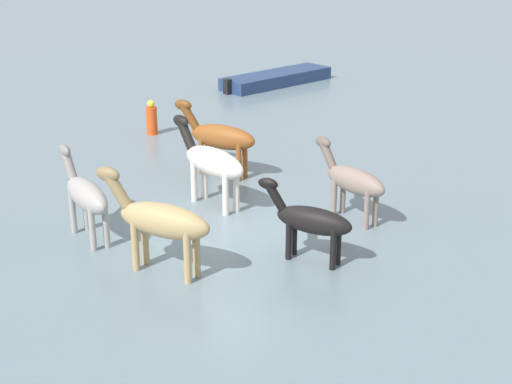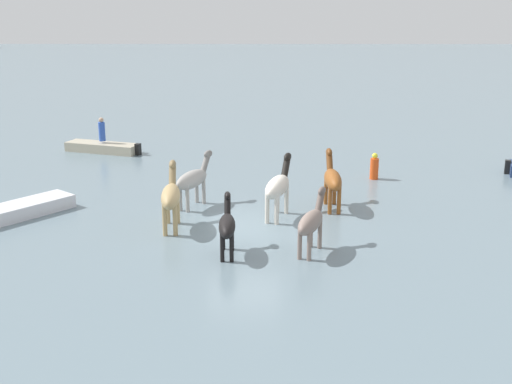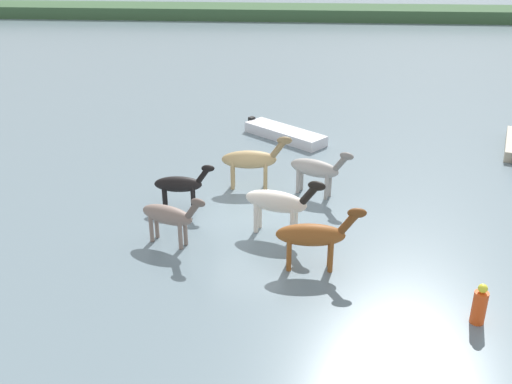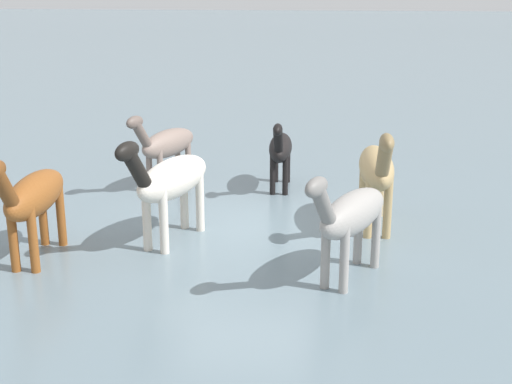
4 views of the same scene
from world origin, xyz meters
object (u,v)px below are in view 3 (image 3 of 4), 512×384
Objects in this scene: horse_pinto_flank at (317,169)px; horse_rear_stallion at (169,216)px; horse_dark_mare at (252,160)px; horse_dun_straggler at (279,202)px; buoy_channel_marker at (480,306)px; horse_gray_outer at (180,184)px; horse_mid_herd at (314,235)px; boat_launch_far at (284,135)px.

horse_rear_stallion is at bearing -113.23° from horse_pinto_flank.
horse_dark_mare is 3.76m from horse_dun_straggler.
horse_dark_mare is at bearing -165.59° from horse_pinto_flank.
buoy_channel_marker is (8.57, -3.36, -0.48)m from horse_rear_stallion.
horse_dark_mare is 3.07m from horse_gray_outer.
horse_rear_stallion is 0.86× the size of horse_dun_straggler.
horse_rear_stallion is at bearing -88.09° from horse_gray_outer.
horse_gray_outer is at bearing 115.18° from horse_rear_stallion.
horse_mid_herd is at bearing -66.15° from horse_pinto_flank.
horse_pinto_flank is at bearing 86.68° from horse_mid_herd.
buoy_channel_marker is (5.31, -13.51, 0.35)m from boat_launch_far.
boat_launch_far is at bearing 111.45° from buoy_channel_marker.
horse_dark_mare is at bearing -60.86° from boat_launch_far.
horse_mid_herd reaches higher than horse_gray_outer.
horse_dun_straggler is at bearing 36.85° from horse_rear_stallion.
horse_gray_outer is 1.88× the size of buoy_channel_marker.
horse_dark_mare is 1.00× the size of horse_dun_straggler.
horse_dun_straggler is 1.23× the size of horse_gray_outer.
horse_mid_herd is at bearing 151.44° from buoy_channel_marker.
horse_dark_mare is 6.03m from horse_mid_herd.
horse_pinto_flank is at bearing 62.58° from horse_rear_stallion.
horse_mid_herd is at bearing 7.64° from horse_rear_stallion.
horse_mid_herd is at bearing -43.92° from horse_dun_straggler.
horse_gray_outer is at bearing -143.18° from horse_dark_mare.
horse_dark_mare is 2.48m from horse_pinto_flank.
boat_launch_far is (-1.18, 11.26, -0.93)m from horse_mid_herd.
horse_pinto_flank is (4.76, 1.48, 0.13)m from horse_gray_outer.
horse_pinto_flank reaches higher than horse_rear_stallion.
horse_gray_outer reaches higher than boat_launch_far.
horse_gray_outer is at bearing -74.17° from boat_launch_far.
buoy_channel_marker is at bearing -35.56° from horse_gray_outer.
horse_gray_outer is 0.84× the size of horse_mid_herd.
horse_rear_stallion reaches higher than boat_launch_far.
horse_dun_straggler is at bearing -26.23° from horse_gray_outer.
horse_pinto_flank is 6.37m from boat_launch_far.
horse_mid_herd reaches higher than buoy_channel_marker.
horse_dun_straggler is 3.34m from horse_pinto_flank.
horse_rear_stallion is at bearing -67.89° from boat_launch_far.
horse_gray_outer is (-3.50, 1.60, -0.22)m from horse_dun_straggler.
buoy_channel_marker is (4.13, -2.25, -0.59)m from horse_mid_herd.
horse_rear_stallion is 10.70m from boat_launch_far.
buoy_channel_marker is at bearing -29.89° from horse_mid_herd.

